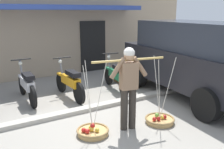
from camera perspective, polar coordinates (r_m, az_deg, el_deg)
ground_plane at (r=5.76m, az=-0.65°, el=-10.05°), size 90.00×90.00×0.00m
sidewalk_curb at (r=6.31m, az=-3.95°, el=-7.40°), size 20.00×0.24×0.10m
fruit_vendor at (r=4.99m, az=3.81°, el=-2.01°), size 1.50×0.33×1.70m
fruit_basket_left_side at (r=5.07m, az=-4.44°, el=-12.69°), size 0.64×0.64×1.45m
fruit_basket_right_side at (r=5.64m, az=10.80°, el=-10.03°), size 0.64×0.64×1.45m
motorcycle_second_in_row at (r=7.08m, az=-18.82°, el=-2.27°), size 0.54×1.82×1.09m
motorcycle_third_in_row at (r=7.06m, az=-9.60°, el=-1.74°), size 0.54×1.82×1.09m
motorcycle_end_of_row at (r=7.65m, az=0.93°, el=-0.30°), size 0.56×1.80×1.09m
parked_truck at (r=7.34m, az=18.51°, el=3.75°), size 2.54×4.97×2.10m
storefront_building at (r=11.77m, az=-18.94°, el=12.14°), size 13.00×6.00×4.20m
wooden_crate at (r=8.67m, az=2.21°, el=-0.57°), size 0.44×0.36×0.32m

